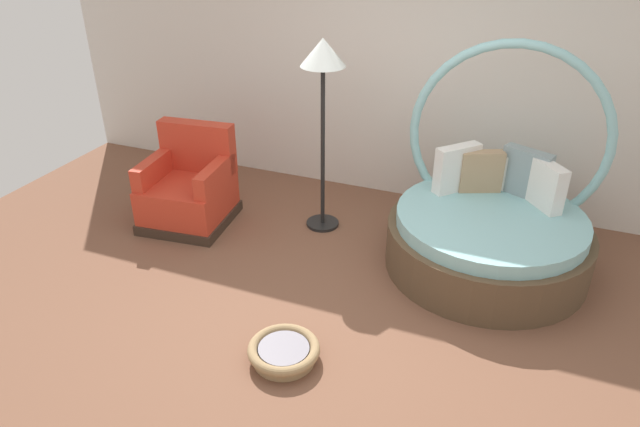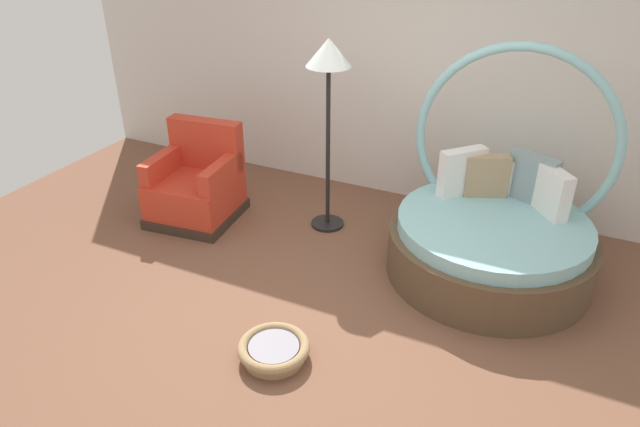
# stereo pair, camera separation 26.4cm
# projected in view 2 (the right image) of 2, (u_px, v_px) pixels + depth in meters

# --- Properties ---
(ground_plane) EXTENTS (8.00, 8.00, 0.02)m
(ground_plane) POSITION_uv_depth(u_px,v_px,m) (324.00, 312.00, 4.52)
(ground_plane) COLOR brown
(back_wall) EXTENTS (8.00, 0.12, 2.91)m
(back_wall) POSITION_uv_depth(u_px,v_px,m) (422.00, 61.00, 5.59)
(back_wall) COLOR silver
(back_wall) RESTS_ON ground_plane
(round_daybed) EXTENTS (1.72, 1.72, 1.88)m
(round_daybed) POSITION_uv_depth(u_px,v_px,m) (494.00, 230.00, 4.86)
(round_daybed) COLOR brown
(round_daybed) RESTS_ON ground_plane
(red_armchair) EXTENTS (0.88, 0.88, 0.94)m
(red_armchair) POSITION_uv_depth(u_px,v_px,m) (197.00, 186.00, 5.71)
(red_armchair) COLOR #38281E
(red_armchair) RESTS_ON ground_plane
(pet_basket) EXTENTS (0.51, 0.51, 0.13)m
(pet_basket) POSITION_uv_depth(u_px,v_px,m) (274.00, 350.00, 4.02)
(pet_basket) COLOR #9E7F56
(pet_basket) RESTS_ON ground_plane
(floor_lamp) EXTENTS (0.40, 0.40, 1.82)m
(floor_lamp) POSITION_uv_depth(u_px,v_px,m) (329.00, 72.00, 4.96)
(floor_lamp) COLOR black
(floor_lamp) RESTS_ON ground_plane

